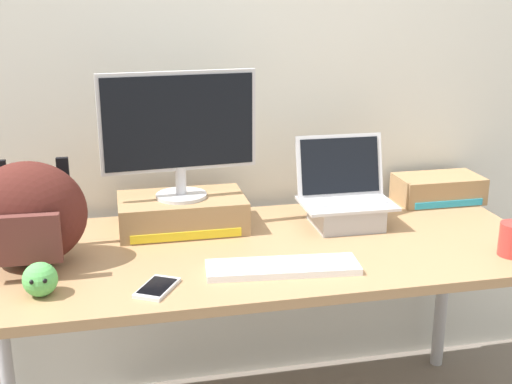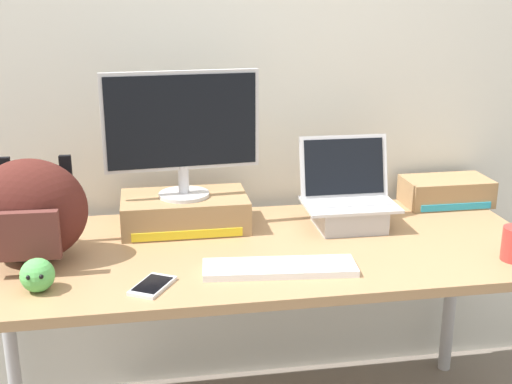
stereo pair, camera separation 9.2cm
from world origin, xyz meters
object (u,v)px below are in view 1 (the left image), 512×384
(desktop_monitor, at_px, (179,130))
(open_laptop, at_px, (345,207))
(toner_box_cyan, at_px, (438,189))
(messenger_backpack, at_px, (29,214))
(plush_toy, at_px, (40,279))
(toner_box_yellow, at_px, (182,213))
(external_keyboard, at_px, (283,267))
(cell_phone, at_px, (157,288))

(desktop_monitor, height_order, open_laptop, desktop_monitor)
(desktop_monitor, relative_size, toner_box_cyan, 1.61)
(messenger_backpack, xyz_separation_m, plush_toy, (0.04, -0.23, -0.11))
(toner_box_yellow, relative_size, messenger_backpack, 1.25)
(plush_toy, bearing_deg, messenger_backpack, 100.17)
(external_keyboard, bearing_deg, toner_box_cyan, 39.68)
(desktop_monitor, xyz_separation_m, toner_box_cyan, (0.99, 0.09, -0.29))
(toner_box_yellow, xyz_separation_m, cell_phone, (-0.12, -0.46, -0.05))
(desktop_monitor, bearing_deg, plush_toy, -138.91)
(toner_box_yellow, height_order, external_keyboard, toner_box_yellow)
(open_laptop, height_order, cell_phone, open_laptop)
(open_laptop, xyz_separation_m, plush_toy, (-0.98, -0.35, -0.02))
(desktop_monitor, xyz_separation_m, open_laptop, (0.55, -0.08, -0.28))
(open_laptop, height_order, toner_box_cyan, open_laptop)
(open_laptop, distance_m, external_keyboard, 0.46)
(toner_box_cyan, bearing_deg, plush_toy, -159.65)
(toner_box_yellow, distance_m, toner_box_cyan, 1.00)
(desktop_monitor, relative_size, plush_toy, 5.56)
(plush_toy, bearing_deg, toner_box_cyan, 20.35)
(plush_toy, bearing_deg, toner_box_yellow, 45.68)
(open_laptop, height_order, external_keyboard, open_laptop)
(open_laptop, relative_size, messenger_backpack, 0.92)
(messenger_backpack, distance_m, toner_box_cyan, 1.49)
(open_laptop, distance_m, toner_box_cyan, 0.47)
(desktop_monitor, distance_m, external_keyboard, 0.58)
(toner_box_yellow, bearing_deg, desktop_monitor, -83.83)
(desktop_monitor, bearing_deg, messenger_backpack, -160.47)
(external_keyboard, height_order, messenger_backpack, messenger_backpack)
(desktop_monitor, height_order, messenger_backpack, desktop_monitor)
(plush_toy, bearing_deg, desktop_monitor, 45.59)
(toner_box_yellow, relative_size, cell_phone, 2.62)
(toner_box_cyan, bearing_deg, messenger_backpack, -168.39)
(plush_toy, bearing_deg, external_keyboard, 1.65)
(cell_phone, distance_m, toner_box_cyan, 1.24)
(cell_phone, xyz_separation_m, plush_toy, (-0.30, 0.03, 0.04))
(external_keyboard, bearing_deg, cell_phone, -166.71)
(toner_box_yellow, distance_m, desktop_monitor, 0.29)
(messenger_backpack, relative_size, cell_phone, 2.10)
(cell_phone, bearing_deg, open_laptop, 59.81)
(external_keyboard, relative_size, messenger_backpack, 1.33)
(desktop_monitor, distance_m, cell_phone, 0.58)
(toner_box_yellow, bearing_deg, plush_toy, -134.32)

